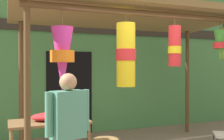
{
  "coord_description": "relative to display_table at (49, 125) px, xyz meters",
  "views": [
    {
      "loc": [
        -2.07,
        -3.77,
        1.63
      ],
      "look_at": [
        -0.1,
        1.23,
        1.57
      ],
      "focal_mm": 43.45,
      "sensor_mm": 36.0,
      "label": 1
    }
  ],
  "objects": [
    {
      "name": "display_table",
      "position": [
        0.0,
        0.0,
        0.0
      ],
      "size": [
        1.33,
        0.7,
        0.71
      ],
      "color": "brown",
      "rests_on": "ground_plane"
    },
    {
      "name": "market_stall_canopy",
      "position": [
        1.51,
        -0.05,
        1.76
      ],
      "size": [
        4.47,
        2.16,
        2.76
      ],
      "color": "brown",
      "rests_on": "ground_plane"
    },
    {
      "name": "shopper_by_bananas",
      "position": [
        0.01,
        -1.45,
        0.27
      ],
      "size": [
        0.57,
        0.33,
        1.56
      ],
      "color": "#B23347",
      "rests_on": "ground_plane"
    },
    {
      "name": "flower_heap_on_table",
      "position": [
        0.01,
        0.02,
        0.14
      ],
      "size": [
        0.59,
        0.42,
        0.13
      ],
      "color": "red",
      "rests_on": "display_table"
    },
    {
      "name": "shop_facade",
      "position": [
        1.37,
        1.86,
        1.43
      ],
      "size": [
        9.29,
        0.29,
        4.15
      ],
      "color": "#47844C",
      "rests_on": "ground_plane"
    }
  ]
}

